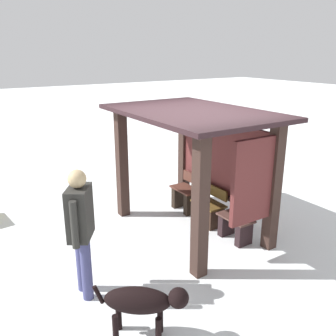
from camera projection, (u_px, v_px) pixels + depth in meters
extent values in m
plane|color=silver|center=(189.00, 229.00, 6.73)|extent=(60.00, 60.00, 0.00)
cube|color=#35241E|center=(122.00, 164.00, 7.02)|extent=(0.19, 0.19, 2.11)
cube|color=#35241E|center=(200.00, 208.00, 5.05)|extent=(0.19, 0.19, 2.11)
cube|color=#35241E|center=(184.00, 153.00, 7.77)|extent=(0.19, 0.19, 2.11)
cube|color=#35241E|center=(273.00, 188.00, 5.80)|extent=(0.19, 0.19, 2.11)
cube|color=#2D1B1F|center=(192.00, 112.00, 6.08)|extent=(3.03, 2.02, 0.07)
cube|color=#5D2726|center=(223.00, 157.00, 6.72)|extent=(2.27, 0.08, 1.32)
cube|color=#35241E|center=(220.00, 194.00, 6.93)|extent=(2.27, 0.06, 0.08)
cube|color=#5D2726|center=(253.00, 181.00, 5.49)|extent=(0.08, 0.80, 1.32)
cube|color=#522C22|center=(186.00, 189.00, 7.40)|extent=(0.64, 0.38, 0.03)
cube|color=#522C22|center=(193.00, 178.00, 7.43)|extent=(0.60, 0.04, 0.20)
cube|color=black|center=(192.00, 203.00, 7.30)|extent=(0.12, 0.32, 0.44)
cube|color=black|center=(179.00, 196.00, 7.65)|extent=(0.12, 0.32, 0.44)
cube|color=#523C19|center=(208.00, 204.00, 6.83)|extent=(0.64, 0.39, 0.04)
cube|color=#523C19|center=(216.00, 192.00, 6.86)|extent=(0.60, 0.04, 0.20)
cube|color=black|center=(216.00, 218.00, 6.72)|extent=(0.12, 0.33, 0.39)
cube|color=black|center=(201.00, 210.00, 7.07)|extent=(0.12, 0.33, 0.39)
cube|color=#4D322B|center=(236.00, 218.00, 6.23)|extent=(0.64, 0.35, 0.03)
cube|color=#4D322B|center=(243.00, 205.00, 6.25)|extent=(0.60, 0.04, 0.20)
cube|color=black|center=(244.00, 234.00, 6.12)|extent=(0.12, 0.30, 0.40)
cube|color=black|center=(226.00, 224.00, 6.47)|extent=(0.12, 0.30, 0.40)
cube|color=#2B2A27|center=(80.00, 213.00, 4.58)|extent=(0.51, 0.46, 0.67)
sphere|color=tan|center=(77.00, 179.00, 4.45)|extent=(0.23, 0.23, 0.23)
cylinder|color=#3F4070|center=(86.00, 270.00, 4.72)|extent=(0.19, 0.19, 0.85)
cylinder|color=#3F4070|center=(81.00, 262.00, 4.91)|extent=(0.19, 0.19, 0.85)
cylinder|color=#2B2A27|center=(74.00, 225.00, 4.34)|extent=(0.12, 0.12, 0.60)
cylinder|color=#2B2A27|center=(85.00, 207.00, 4.85)|extent=(0.12, 0.12, 0.60)
ellipsoid|color=black|center=(137.00, 300.00, 4.07)|extent=(0.68, 0.77, 0.31)
sphere|color=black|center=(178.00, 298.00, 4.01)|extent=(0.23, 0.23, 0.23)
cylinder|color=black|center=(98.00, 295.00, 4.09)|extent=(0.12, 0.14, 0.23)
cylinder|color=black|center=(158.00, 330.00, 4.06)|extent=(0.07, 0.07, 0.32)
cylinder|color=black|center=(160.00, 320.00, 4.22)|extent=(0.07, 0.07, 0.32)
cylinder|color=black|center=(115.00, 328.00, 4.10)|extent=(0.07, 0.07, 0.32)
cylinder|color=black|center=(119.00, 317.00, 4.27)|extent=(0.07, 0.07, 0.32)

